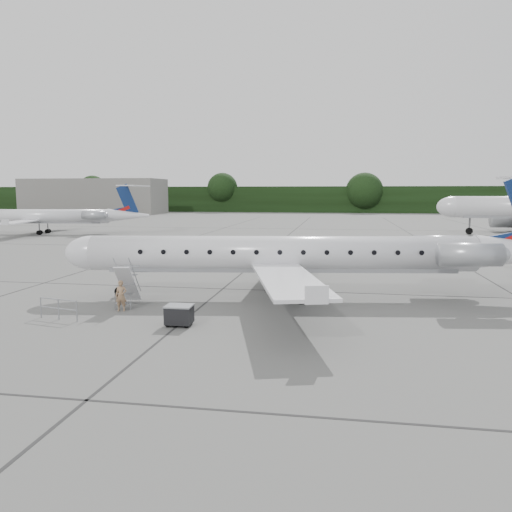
# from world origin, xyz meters

# --- Properties ---
(ground) EXTENTS (320.00, 320.00, 0.00)m
(ground) POSITION_xyz_m (0.00, 0.00, 0.00)
(ground) COLOR #61615F
(ground) RESTS_ON ground
(treeline) EXTENTS (260.00, 4.00, 8.00)m
(treeline) POSITION_xyz_m (0.00, 130.00, 4.00)
(treeline) COLOR black
(treeline) RESTS_ON ground
(terminal_building) EXTENTS (40.00, 14.00, 10.00)m
(terminal_building) POSITION_xyz_m (-70.00, 110.00, 5.00)
(terminal_building) COLOR slate
(terminal_building) RESTS_ON ground
(main_regional_jet) EXTENTS (30.70, 23.99, 7.22)m
(main_regional_jet) POSITION_xyz_m (-2.76, 2.59, 3.61)
(main_regional_jet) COLOR silver
(main_regional_jet) RESTS_ON ground
(airstair) EXTENTS (1.15, 2.32, 2.26)m
(airstair) POSITION_xyz_m (-10.76, -0.72, 1.13)
(airstair) COLOR silver
(airstair) RESTS_ON ground
(passenger) EXTENTS (0.64, 0.47, 1.60)m
(passenger) POSITION_xyz_m (-10.58, -1.97, 0.80)
(passenger) COLOR #947151
(passenger) RESTS_ON ground
(safety_railing) EXTENTS (2.17, 0.54, 1.00)m
(safety_railing) POSITION_xyz_m (-12.80, -4.15, 0.50)
(safety_railing) COLOR gray
(safety_railing) RESTS_ON ground
(baggage_cart) EXTENTS (1.20, 0.98, 1.02)m
(baggage_cart) POSITION_xyz_m (-6.71, -4.26, 0.51)
(baggage_cart) COLOR black
(baggage_cart) RESTS_ON ground
(bg_regional_left) EXTENTS (29.73, 22.85, 7.27)m
(bg_regional_left) POSITION_xyz_m (-43.80, 41.68, 3.64)
(bg_regional_left) COLOR silver
(bg_regional_left) RESTS_ON ground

